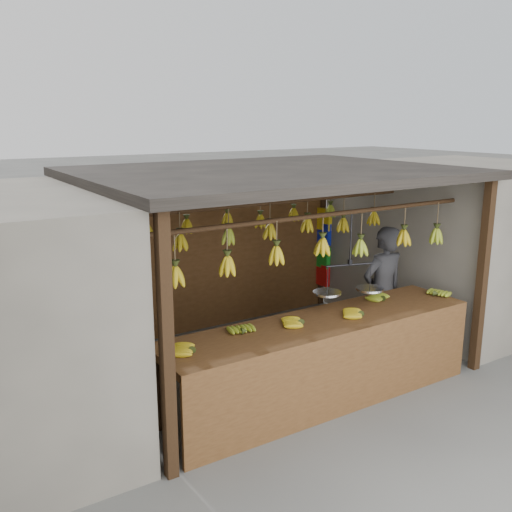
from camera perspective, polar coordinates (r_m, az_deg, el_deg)
ground at (r=7.26m, az=1.29°, el=-10.51°), size 80.00×80.00×0.00m
stall at (r=6.97m, az=-0.13°, el=5.42°), size 4.30×3.30×2.40m
neighbor_right at (r=9.31m, az=20.10°, el=1.55°), size 3.00×3.00×2.30m
counter at (r=6.03m, az=7.31°, el=-8.49°), size 3.62×0.82×0.96m
hanging_bananas at (r=6.75m, az=1.33°, el=2.21°), size 3.64×2.22×0.39m
balance_scale at (r=6.33m, az=9.27°, el=-3.11°), size 0.79×0.44×0.89m
vendor at (r=7.31m, az=12.52°, el=-3.59°), size 0.62×0.41×1.69m
bag_bundles at (r=9.08m, az=6.78°, el=0.96°), size 0.08×0.26×1.24m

